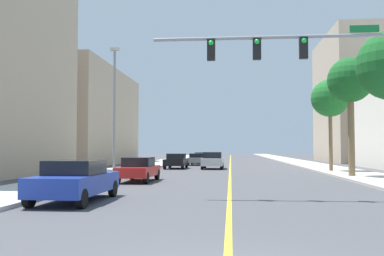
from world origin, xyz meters
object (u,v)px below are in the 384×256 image
object	(u,v)px
car_green	(202,157)
car_gray	(197,159)
traffic_signal_mast	(328,67)
car_blue	(75,180)
palm_mid	(350,82)
palm_far	(330,99)
street_lamp	(114,105)
car_black	(176,161)
car_silver	(213,160)
car_red	(139,169)

from	to	relation	value
car_green	car_gray	bearing A→B (deg)	-89.55
traffic_signal_mast	car_blue	distance (m)	10.41
car_green	palm_mid	bearing A→B (deg)	-63.56
traffic_signal_mast	palm_far	size ratio (longest dim) A/B	1.43
street_lamp	car_green	size ratio (longest dim) A/B	1.82
traffic_signal_mast	palm_far	bearing A→B (deg)	77.02
street_lamp	car_green	xyz separation A→B (m)	(3.79, 27.27, -3.96)
street_lamp	car_black	size ratio (longest dim) A/B	1.99
street_lamp	car_gray	size ratio (longest dim) A/B	1.81
car_silver	traffic_signal_mast	bearing A→B (deg)	-75.70
palm_far	car_green	world-z (taller)	palm_far
palm_far	car_red	size ratio (longest dim) A/B	1.67
palm_mid	palm_far	bearing A→B (deg)	88.65
palm_mid	car_blue	distance (m)	19.64
car_blue	palm_far	bearing A→B (deg)	-123.70
palm_mid	car_red	distance (m)	14.72
traffic_signal_mast	car_silver	world-z (taller)	traffic_signal_mast
palm_far	car_gray	bearing A→B (deg)	130.91
palm_far	street_lamp	bearing A→B (deg)	-152.20
car_silver	car_red	xyz separation A→B (m)	(-3.63, -15.25, -0.08)
street_lamp	car_blue	size ratio (longest dim) A/B	1.79
car_green	car_black	xyz separation A→B (m)	(-1.50, -14.03, -0.01)
palm_far	car_gray	distance (m)	18.62
car_black	car_silver	size ratio (longest dim) A/B	1.00
palm_mid	car_gray	size ratio (longest dim) A/B	1.69
car_red	palm_mid	bearing A→B (deg)	-162.05
street_lamp	palm_mid	world-z (taller)	street_lamp
car_blue	car_green	bearing A→B (deg)	-92.29
car_silver	palm_far	bearing A→B (deg)	-25.70
street_lamp	car_blue	distance (m)	12.47
street_lamp	palm_far	xyz separation A→B (m)	(15.30, 8.07, 1.15)
car_gray	car_red	size ratio (longest dim) A/B	1.04
street_lamp	car_silver	size ratio (longest dim) A/B	1.98
street_lamp	car_blue	xyz separation A→B (m)	(1.83, -11.69, -3.93)
palm_mid	palm_far	world-z (taller)	palm_mid
palm_far	car_black	xyz separation A→B (m)	(-13.01, 5.17, -5.12)
traffic_signal_mast	car_silver	xyz separation A→B (m)	(-5.40, 22.83, -4.27)
palm_mid	car_red	bearing A→B (deg)	-162.77
traffic_signal_mast	car_green	xyz separation A→B (m)	(-7.36, 37.23, -4.33)
palm_far	car_red	bearing A→B (deg)	-141.60
car_black	car_silver	xyz separation A→B (m)	(3.46, -0.37, 0.07)
palm_far	car_green	xyz separation A→B (m)	(-11.51, 19.20, -5.11)
palm_far	car_green	size ratio (longest dim) A/B	1.60
palm_mid	car_black	bearing A→B (deg)	138.00
palm_mid	car_gray	world-z (taller)	palm_mid
street_lamp	car_red	world-z (taller)	street_lamp
car_black	car_red	world-z (taller)	car_black
car_gray	car_blue	world-z (taller)	car_blue
street_lamp	palm_mid	xyz separation A→B (m)	(15.15, 1.66, 1.53)
palm_mid	car_silver	size ratio (longest dim) A/B	1.84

